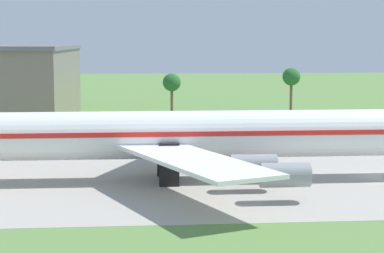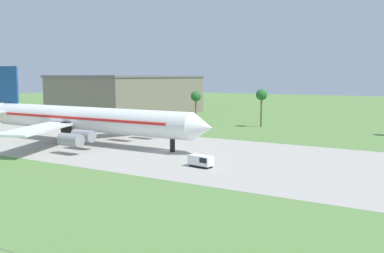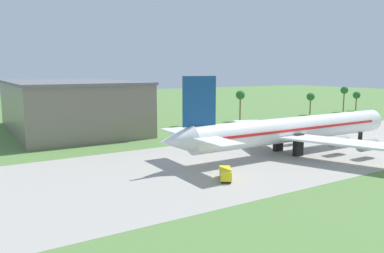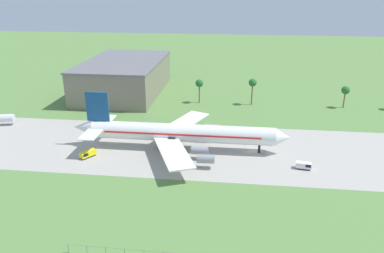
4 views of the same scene
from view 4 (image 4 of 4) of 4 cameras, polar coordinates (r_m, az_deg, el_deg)
The scene contains 7 objects.
ground_plane at distance 126.23m, azimuth 9.41°, elevation -3.77°, with size 600.00×600.00×0.00m, color #5B8442.
taxiway_strip at distance 126.22m, azimuth 9.41°, elevation -3.76°, with size 320.00×44.00×0.02m.
jet_airliner at distance 124.44m, azimuth -2.05°, elevation -0.97°, with size 72.84×51.31×18.85m.
baggage_tug at distance 117.80m, azimuth 16.74°, elevation -5.70°, with size 4.78×2.65×2.09m.
fuel_truck at distance 124.67m, azimuth -15.65°, elevation -4.06°, with size 4.58×5.52×2.06m.
terminal_building at distance 192.54m, azimuth -10.26°, elevation 7.49°, with size 36.72×61.20×16.49m.
palm_tree_row at distance 176.25m, azimuth 19.35°, elevation 5.59°, with size 101.99×3.60×12.23m.
Camera 4 is at (-7.13, -114.58, 52.47)m, focal length 35.00 mm.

